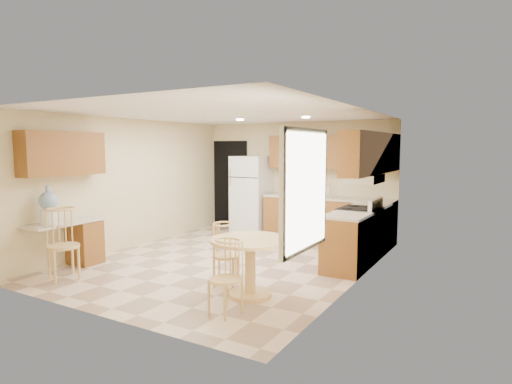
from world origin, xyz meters
The scene contains 30 objects.
floor centered at (0.00, 0.00, 0.00)m, with size 5.50×5.50×0.00m, color beige.
ceiling centered at (0.00, 0.00, 2.50)m, with size 4.50×5.50×0.02m, color white.
wall_back centered at (0.00, 2.75, 1.25)m, with size 4.50×0.02×2.50m, color beige.
wall_front centered at (0.00, -2.75, 1.25)m, with size 4.50×0.02×2.50m, color beige.
wall_left centered at (-2.25, 0.00, 1.25)m, with size 0.02×5.50×2.50m, color beige.
wall_right centered at (2.25, 0.00, 1.25)m, with size 0.02×5.50×2.50m, color beige.
doorway centered at (-1.75, 2.73, 1.05)m, with size 0.90×0.02×2.10m, color black.
base_cab_back centered at (0.88, 2.45, 0.43)m, with size 2.75×0.60×0.87m, color #915A25.
counter_back centered at (0.88, 2.45, 0.89)m, with size 2.75×0.63×0.04m, color beige.
base_cab_right_a centered at (1.95, 1.85, 0.43)m, with size 0.60×0.59×0.87m, color #915A25.
counter_right_a centered at (1.95, 1.85, 0.89)m, with size 0.63×0.59×0.04m, color beige.
base_cab_right_b centered at (1.95, 0.40, 0.43)m, with size 0.60×0.80×0.87m, color #915A25.
counter_right_b centered at (1.95, 0.40, 0.89)m, with size 0.63×0.80×0.04m, color beige.
upper_cab_back centered at (0.88, 2.58, 1.85)m, with size 2.75×0.33×0.70m, color #915A25.
upper_cab_right centered at (2.08, 1.21, 1.85)m, with size 0.33×2.42×0.70m, color #915A25.
upper_cab_left centered at (-2.08, -1.60, 1.85)m, with size 0.33×1.40×0.70m, color #915A25.
sink centered at (0.85, 2.45, 0.91)m, with size 0.78×0.44×0.01m, color silver.
range_hood centered at (2.00, 1.18, 1.42)m, with size 0.50×0.76×0.14m, color silver.
desk_pedestal centered at (-2.00, -1.32, 0.36)m, with size 0.48×0.42×0.72m, color #915A25.
desk_top centered at (-2.00, -1.70, 0.75)m, with size 0.50×1.20×0.04m, color beige.
window centered at (2.23, -1.85, 1.50)m, with size 0.06×1.12×1.30m.
can_light_a centered at (-0.50, 1.20, 2.48)m, with size 0.14×0.14×0.02m, color white.
can_light_b centered at (0.90, 1.20, 2.48)m, with size 0.14×0.14×0.02m, color white.
refrigerator centered at (-0.95, 2.40, 0.87)m, with size 0.77×0.75×1.75m.
stove centered at (1.92, 1.18, 0.47)m, with size 0.65×0.76×1.09m.
dining_table centered at (1.23, -1.32, 0.51)m, with size 1.04×1.04×0.77m.
chair_table_a centered at (0.68, -1.15, 0.53)m, with size 0.39×0.50×0.88m.
chair_table_b centered at (1.28, -2.05, 0.53)m, with size 0.38×0.40×0.87m.
chair_desk centered at (-1.55, -2.15, 0.64)m, with size 0.46×0.60×1.04m.
water_crock centered at (-2.00, -1.95, 1.03)m, with size 0.28×0.28×0.59m.
Camera 1 is at (4.01, -5.98, 1.95)m, focal length 30.00 mm.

